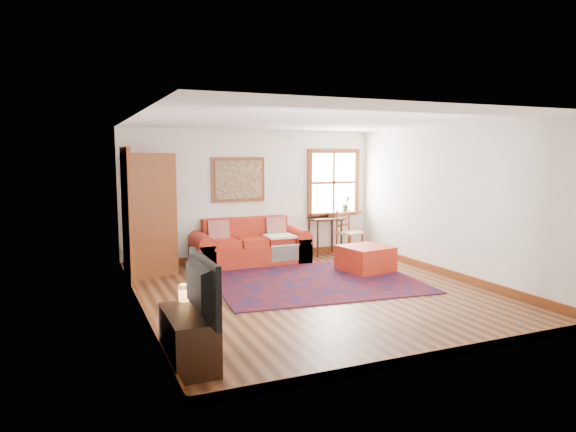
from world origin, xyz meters
name	(u,v)px	position (x,y,z in m)	size (l,w,h in m)	color
ground	(315,293)	(0.00, 0.00, 0.00)	(5.50, 5.50, 0.00)	#3B1D0F
room_envelope	(316,181)	(0.00, 0.02, 1.65)	(5.04, 5.54, 2.52)	silver
window	(335,189)	(1.78, 2.70, 1.31)	(1.18, 0.20, 1.38)	white
doorway	(143,215)	(-2.21, 1.78, 1.07)	(0.89, 1.08, 2.14)	black
framed_artwork	(238,180)	(-0.30, 2.71, 1.55)	(1.05, 0.07, 0.85)	brown
persian_rug	(315,281)	(0.29, 0.59, 0.01)	(3.16, 2.53, 0.02)	#500B0B
red_leather_sofa	(250,249)	(-0.21, 2.33, 0.28)	(2.14, 0.88, 0.84)	#AB2816
red_ottoman	(365,259)	(1.42, 0.92, 0.22)	(0.77, 0.77, 0.44)	#AB2816
side_table	(325,224)	(1.47, 2.53, 0.63)	(0.63, 0.47, 0.76)	black
ladder_back_chair	(348,231)	(1.85, 2.30, 0.50)	(0.55, 0.54, 0.93)	tan
media_cabinet	(189,339)	(-2.28, -1.83, 0.26)	(0.42, 0.93, 0.51)	black
television	(193,287)	(-2.26, -2.00, 0.80)	(1.01, 0.13, 0.58)	black
candle_hurricane	(184,293)	(-2.23, -1.43, 0.59)	(0.12, 0.12, 0.18)	silver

